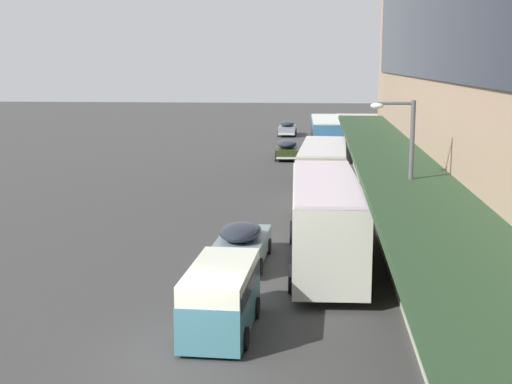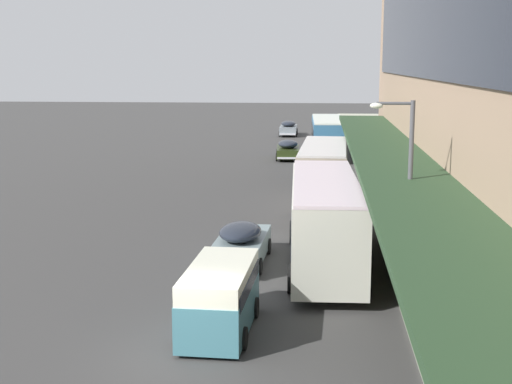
% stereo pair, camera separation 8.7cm
% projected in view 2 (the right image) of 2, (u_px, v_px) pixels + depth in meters
% --- Properties ---
extents(ground, '(240.00, 240.00, 0.00)m').
position_uv_depth(ground, '(187.00, 360.00, 18.70)').
color(ground, '#3B3A39').
extents(transit_bus_kerbside_front, '(2.99, 10.64, 3.13)m').
position_uv_depth(transit_bus_kerbside_front, '(328.00, 134.00, 58.99)').
color(transit_bus_kerbside_front, '#336890').
rests_on(transit_bus_kerbside_front, ground).
extents(transit_bus_kerbside_rear, '(2.92, 9.35, 3.35)m').
position_uv_depth(transit_bus_kerbside_rear, '(324.00, 171.00, 38.23)').
color(transit_bus_kerbside_rear, tan).
rests_on(transit_bus_kerbside_rear, ground).
extents(transit_bus_kerbside_far, '(2.95, 10.39, 3.39)m').
position_uv_depth(transit_bus_kerbside_far, '(325.00, 217.00, 26.84)').
color(transit_bus_kerbside_far, beige).
rests_on(transit_bus_kerbside_far, ground).
extents(sedan_oncoming_rear, '(1.93, 4.38, 1.49)m').
position_uv_depth(sedan_oncoming_rear, '(327.00, 133.00, 71.43)').
color(sedan_oncoming_rear, '#A61C10').
rests_on(sedan_oncoming_rear, ground).
extents(sedan_far_back, '(2.07, 4.82, 1.56)m').
position_uv_depth(sedan_far_back, '(288.00, 150.00, 57.33)').
color(sedan_far_back, '#273314').
rests_on(sedan_far_back, ground).
extents(sedan_oncoming_front, '(2.09, 5.00, 1.62)m').
position_uv_depth(sedan_oncoming_front, '(241.00, 244.00, 27.49)').
color(sedan_oncoming_front, gray).
rests_on(sedan_oncoming_front, ground).
extents(sedan_second_mid, '(1.91, 4.80, 1.57)m').
position_uv_depth(sedan_second_mid, '(288.00, 128.00, 75.72)').
color(sedan_second_mid, gray).
rests_on(sedan_second_mid, ground).
extents(vw_van, '(2.03, 4.61, 1.96)m').
position_uv_depth(vw_van, '(220.00, 294.00, 20.59)').
color(vw_van, teal).
rests_on(vw_van, ground).
extents(pedestrian_at_kerb, '(0.44, 0.50, 1.86)m').
position_uv_depth(pedestrian_at_kerb, '(434.00, 281.00, 21.50)').
color(pedestrian_at_kerb, black).
rests_on(pedestrian_at_kerb, sidewalk_kerb).
extents(street_lamp, '(1.50, 0.28, 6.29)m').
position_uv_depth(street_lamp, '(405.00, 177.00, 24.09)').
color(street_lamp, '#4C4C51').
rests_on(street_lamp, sidewalk_kerb).
extents(fire_hydrant, '(0.20, 0.40, 0.70)m').
position_uv_depth(fire_hydrant, '(418.00, 290.00, 22.85)').
color(fire_hydrant, red).
rests_on(fire_hydrant, sidewalk_kerb).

